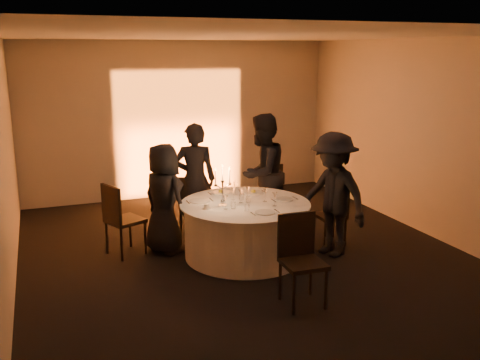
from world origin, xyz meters
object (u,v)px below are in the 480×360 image
object	(u,v)px
chair_front	(300,253)
guest_right	(333,195)
chair_back_right	(269,191)
candelabra	(223,192)
guest_back_left	(195,179)
banquet_table	(245,230)
chair_left	(119,216)
chair_back_left	(191,200)
chair_right	(335,211)
guest_left	(164,199)
coffee_cup	(207,207)
guest_back_right	(262,173)

from	to	relation	value
chair_front	guest_right	size ratio (longest dim) A/B	0.59
chair_back_right	candelabra	xyz separation A→B (m)	(-1.24, -1.25, 0.41)
guest_back_left	candelabra	distance (m)	1.19
chair_front	banquet_table	bearing A→B (deg)	94.94
chair_back_right	guest_back_left	world-z (taller)	guest_back_left
chair_front	chair_left	bearing A→B (deg)	130.49
chair_front	guest_right	xyz separation A→B (m)	(1.09, 1.15, 0.29)
chair_back_left	chair_right	size ratio (longest dim) A/B	1.01
chair_right	chair_left	bearing A→B (deg)	-101.46
chair_back_left	guest_back_left	size ratio (longest dim) A/B	0.52
chair_left	chair_back_left	size ratio (longest dim) A/B	1.13
chair_back_left	guest_left	xyz separation A→B (m)	(-0.59, -0.73, 0.27)
chair_left	chair_back_left	xyz separation A→B (m)	(1.21, 0.66, -0.07)
coffee_cup	guest_right	bearing A→B (deg)	-9.71
chair_right	guest_left	distance (m)	2.51
chair_back_right	guest_back_right	xyz separation A→B (m)	(-0.26, -0.30, 0.38)
banquet_table	chair_right	distance (m)	1.43
chair_back_right	guest_back_right	size ratio (longest dim) A/B	0.53
guest_left	guest_right	distance (m)	2.36
coffee_cup	candelabra	distance (m)	0.30
chair_front	chair_back_left	bearing A→B (deg)	102.01
guest_right	candelabra	size ratio (longest dim) A/B	3.02
chair_back_left	candelabra	distance (m)	1.40
guest_back_right	candelabra	world-z (taller)	guest_back_right
guest_right	coffee_cup	distance (m)	1.76
chair_back_right	guest_left	world-z (taller)	guest_left
guest_right	guest_back_left	bearing A→B (deg)	-152.89
banquet_table	guest_back_right	distance (m)	1.26
chair_back_right	candelabra	size ratio (longest dim) A/B	1.71
guest_back_right	coffee_cup	bearing A→B (deg)	4.53
guest_left	coffee_cup	distance (m)	0.77
chair_right	coffee_cup	distance (m)	2.03
chair_back_left	candelabra	bearing A→B (deg)	109.27
banquet_table	guest_left	xyz separation A→B (m)	(-1.00, 0.56, 0.40)
chair_right	chair_back_right	bearing A→B (deg)	-156.84
coffee_cup	chair_front	bearing A→B (deg)	-65.85
coffee_cup	guest_left	bearing A→B (deg)	123.51
chair_left	guest_left	xyz separation A→B (m)	(0.62, -0.07, 0.20)
chair_back_left	guest_left	world-z (taller)	guest_left
guest_right	candelabra	world-z (taller)	guest_right
guest_back_left	guest_right	size ratio (longest dim) A/B	1.01
guest_back_left	candelabra	size ratio (longest dim) A/B	3.03
chair_left	guest_back_left	distance (m)	1.38
chair_back_left	chair_right	xyz separation A→B (m)	(1.84, -1.29, -0.01)
coffee_cup	candelabra	size ratio (longest dim) A/B	0.19
candelabra	chair_left	bearing A→B (deg)	153.00
chair_back_right	chair_right	xyz separation A→B (m)	(0.52, -1.22, -0.05)
chair_right	guest_back_left	world-z (taller)	guest_back_left
banquet_table	chair_back_left	world-z (taller)	chair_back_left
guest_left	coffee_cup	bearing A→B (deg)	-175.73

